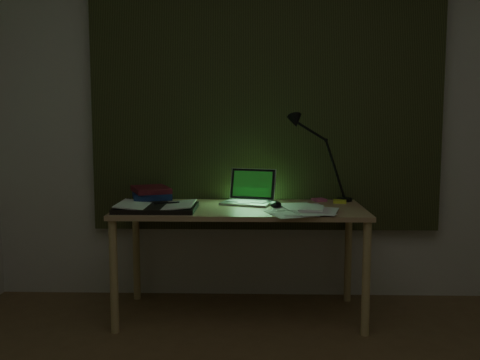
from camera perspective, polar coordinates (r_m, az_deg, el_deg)
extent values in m
cube|color=silver|center=(3.44, 2.75, 8.09)|extent=(3.50, 0.00, 2.50)
cube|color=#2B2E17|center=(3.41, 2.79, 11.46)|extent=(2.20, 0.06, 2.00)
ellipsoid|color=black|center=(3.08, 3.83, -2.61)|extent=(0.07, 0.11, 0.04)
cube|color=#DAEB31|center=(3.31, 10.60, -2.26)|extent=(0.09, 0.09, 0.02)
cube|color=#CE5086|center=(3.35, 8.44, -2.11)|extent=(0.10, 0.10, 0.02)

